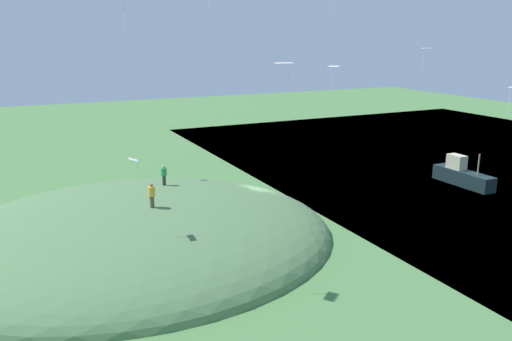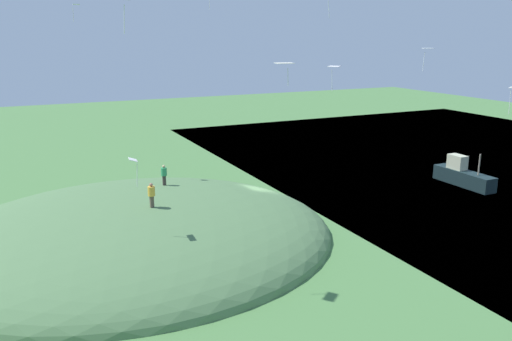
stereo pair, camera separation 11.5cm
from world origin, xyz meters
name	(u,v)px [view 2 (the right image)]	position (x,y,z in m)	size (l,w,h in m)	color
ground_plane	(261,210)	(0.00, 0.00, 0.00)	(160.00, 160.00, 0.00)	#48773F
grass_hill	(135,241)	(10.96, 2.29, 0.00)	(28.45, 25.04, 6.01)	#507548
boat_on_lake	(463,176)	(-20.85, 1.63, 0.93)	(1.53, 6.52, 3.40)	black
person_near_shore	(151,192)	(10.09, 4.27, 3.99)	(0.62, 0.62, 1.67)	brown
person_watching_kites	(164,173)	(7.79, -1.02, 3.81)	(0.51, 0.51, 1.60)	#3A312C
kite_0	(76,5)	(12.40, -7.87, 16.30)	(0.60, 0.78, 1.35)	silver
kite_1	(134,162)	(11.84, 7.68, 6.99)	(0.53, 0.73, 1.69)	white
kite_2	(334,68)	(-5.47, 1.86, 11.54)	(1.03, 1.11, 1.97)	white
kite_4	(119,0)	(12.45, 9.49, 15.71)	(1.22, 1.18, 1.75)	white
kite_5	(285,64)	(1.73, 7.01, 12.26)	(1.25, 0.94, 1.45)	silver
kite_8	(428,49)	(-11.90, 5.10, 12.99)	(1.34, 1.43, 1.79)	white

